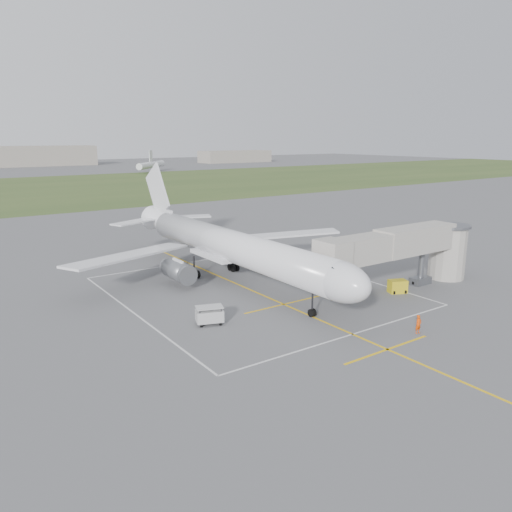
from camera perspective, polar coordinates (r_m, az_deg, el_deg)
ground at (r=60.76m, az=-2.63°, el=-3.03°), size 700.00×700.00×0.00m
grass_strip at (r=182.80m, az=-25.16°, el=6.78°), size 700.00×120.00×0.02m
apron_markings at (r=56.13m, az=0.56°, el=-4.40°), size 28.20×60.00×0.01m
airliner at (r=60.28m, az=-3.06°, el=1.15°), size 38.93×46.75×13.52m
jet_bridge at (r=60.20m, az=17.24°, el=0.88°), size 23.40×5.00×7.20m
gpu_unit at (r=58.80m, az=15.87°, el=-3.37°), size 2.32×1.99×1.48m
baggage_cart at (r=47.38m, az=-5.34°, el=-6.76°), size 2.87×2.25×1.75m
ramp_worker_nose at (r=47.41m, az=18.07°, el=-7.42°), size 0.66×0.46×1.72m
ramp_worker_wing at (r=60.98m, az=-7.66°, el=-2.31°), size 0.89×0.95×1.56m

